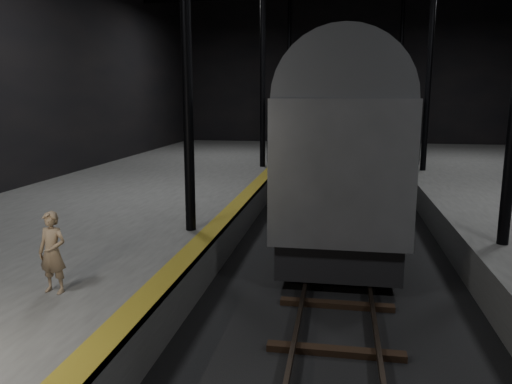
# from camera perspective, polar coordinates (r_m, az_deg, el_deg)

# --- Properties ---
(ground) EXTENTS (44.00, 44.00, 0.00)m
(ground) POSITION_cam_1_polar(r_m,az_deg,el_deg) (16.69, 9.42, -4.59)
(ground) COLOR black
(ground) RESTS_ON ground
(platform_left) EXTENTS (9.00, 43.80, 1.00)m
(platform_left) POSITION_cam_1_polar(r_m,az_deg,el_deg) (18.17, -14.90, -1.91)
(platform_left) COLOR #4D4D4A
(platform_left) RESTS_ON ground
(tactile_strip) EXTENTS (0.50, 43.80, 0.01)m
(tactile_strip) POSITION_cam_1_polar(r_m,az_deg,el_deg) (16.77, -1.64, -0.83)
(tactile_strip) COLOR brown
(tactile_strip) RESTS_ON platform_left
(track) EXTENTS (2.40, 43.00, 0.24)m
(track) POSITION_cam_1_polar(r_m,az_deg,el_deg) (16.67, 9.43, -4.36)
(track) COLOR #3F3328
(track) RESTS_ON ground
(train) EXTENTS (3.23, 21.57, 5.77)m
(train) POSITION_cam_1_polar(r_m,az_deg,el_deg) (21.33, 9.79, 7.53)
(train) COLOR gray
(train) RESTS_ON ground
(woman) EXTENTS (0.57, 0.40, 1.46)m
(woman) POSITION_cam_1_polar(r_m,az_deg,el_deg) (9.47, -22.23, -6.41)
(woman) COLOR #927859
(woman) RESTS_ON platform_left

